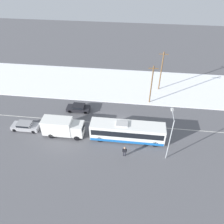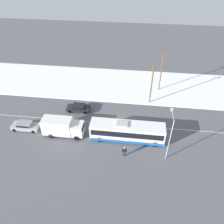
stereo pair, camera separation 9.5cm
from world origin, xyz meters
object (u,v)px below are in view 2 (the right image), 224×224
at_px(parked_car_near_truck, 25,126).
at_px(streetlamp, 170,132).
at_px(city_bus, 127,132).
at_px(utility_pole_roadside, 152,84).
at_px(box_truck, 62,127).
at_px(utility_pole_snowlot, 161,71).
at_px(pedestrian_at_stop, 124,151).
at_px(sedan_car, 79,108).

bearing_deg(parked_car_near_truck, streetlamp, -7.09).
xyz_separation_m(city_bus, utility_pole_roadside, (3.76, 10.61, 2.59)).
distance_m(box_truck, utility_pole_roadside, 18.16).
bearing_deg(parked_car_near_truck, utility_pole_snowlot, 33.82).
bearing_deg(utility_pole_roadside, parked_car_near_truck, -153.70).
bearing_deg(streetlamp, utility_pole_snowlot, 90.65).
bearing_deg(parked_car_near_truck, box_truck, -4.11).
xyz_separation_m(parked_car_near_truck, utility_pole_roadside, (21.05, 10.40, 3.41)).
distance_m(city_bus, pedestrian_at_stop, 3.66).
bearing_deg(parked_car_near_truck, utility_pole_roadside, 26.30).
distance_m(streetlamp, utility_pole_snowlot, 18.39).
bearing_deg(city_bus, utility_pole_roadside, 70.50).
height_order(streetlamp, utility_pole_roadside, utility_pole_roadside).
bearing_deg(box_truck, parked_car_near_truck, 175.89).
height_order(box_truck, utility_pole_snowlot, utility_pole_snowlot).
height_order(parked_car_near_truck, streetlamp, streetlamp).
distance_m(box_truck, pedestrian_at_stop, 10.96).
height_order(sedan_car, streetlamp, streetlamp).
relative_size(city_bus, sedan_car, 2.73).
relative_size(box_truck, pedestrian_at_stop, 3.63).
bearing_deg(utility_pole_roadside, pedestrian_at_stop, -105.34).
relative_size(city_bus, parked_car_near_truck, 2.54).
bearing_deg(utility_pole_snowlot, parked_car_near_truck, -146.18).
bearing_deg(utility_pole_snowlot, city_bus, -110.34).
bearing_deg(sedan_car, city_bus, 146.70).
relative_size(sedan_car, parked_car_near_truck, 0.93).
distance_m(sedan_car, streetlamp, 18.41).
xyz_separation_m(city_bus, parked_car_near_truck, (-17.29, 0.21, -0.83)).
distance_m(city_bus, utility_pole_snowlot, 16.98).
bearing_deg(sedan_car, streetlamp, 150.07).
relative_size(city_bus, box_truck, 1.76).
xyz_separation_m(box_truck, parked_car_near_truck, (-6.73, 0.48, -0.95)).
relative_size(streetlamp, utility_pole_roadside, 0.92).
bearing_deg(pedestrian_at_stop, utility_pole_roadside, 74.66).
relative_size(parked_car_near_truck, utility_pole_snowlot, 0.54).
relative_size(box_truck, sedan_car, 1.55).
bearing_deg(streetlamp, city_bus, 155.90).
xyz_separation_m(sedan_car, streetlamp, (15.58, -8.97, 3.93)).
bearing_deg(pedestrian_at_stop, city_bus, 87.66).
xyz_separation_m(city_bus, streetlamp, (6.03, -2.69, 3.08)).
relative_size(sedan_car, utility_pole_roadside, 0.54).
bearing_deg(utility_pole_roadside, utility_pole_snowlot, 67.95).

